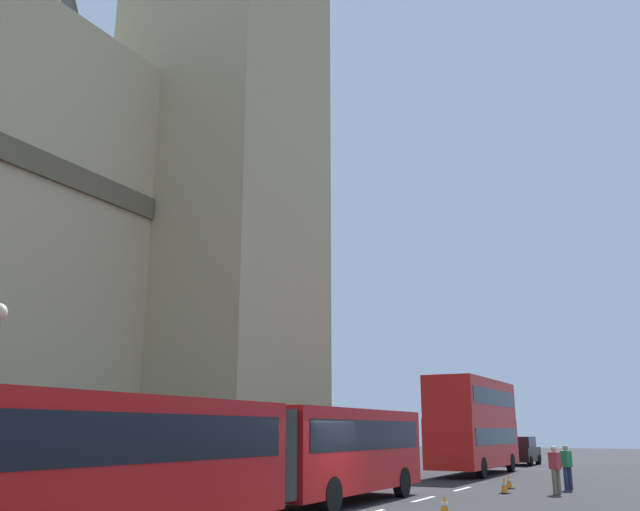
{
  "coord_description": "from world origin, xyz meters",
  "views": [
    {
      "loc": [
        -17.74,
        -8.08,
        2.23
      ],
      "look_at": [
        6.93,
        4.89,
        9.48
      ],
      "focal_mm": 37.91,
      "sensor_mm": 36.0,
      "label": 1
    }
  ],
  "objects_px": {
    "traffic_cone_west": "(445,506)",
    "traffic_cone_east": "(509,481)",
    "articulated_bus": "(253,450)",
    "pedestrian_by_kerb": "(567,465)",
    "double_decker_bus": "(474,422)",
    "traffic_cone_middle": "(504,485)",
    "sedan_lead": "(521,451)",
    "pedestrian_near_cones": "(555,468)"
  },
  "relations": [
    {
      "from": "double_decker_bus",
      "to": "pedestrian_by_kerb",
      "type": "distance_m",
      "value": 9.97
    },
    {
      "from": "traffic_cone_west",
      "to": "traffic_cone_east",
      "type": "bearing_deg",
      "value": 2.9
    },
    {
      "from": "sedan_lead",
      "to": "traffic_cone_west",
      "type": "relative_size",
      "value": 7.59
    },
    {
      "from": "pedestrian_by_kerb",
      "to": "double_decker_bus",
      "type": "bearing_deg",
      "value": 36.05
    },
    {
      "from": "traffic_cone_west",
      "to": "traffic_cone_east",
      "type": "xyz_separation_m",
      "value": [
        9.96,
        0.5,
        0.0
      ]
    },
    {
      "from": "double_decker_bus",
      "to": "traffic_cone_middle",
      "type": "relative_size",
      "value": 16.76
    },
    {
      "from": "traffic_cone_west",
      "to": "pedestrian_by_kerb",
      "type": "relative_size",
      "value": 0.34
    },
    {
      "from": "traffic_cone_middle",
      "to": "traffic_cone_east",
      "type": "height_order",
      "value": "same"
    },
    {
      "from": "traffic_cone_east",
      "to": "pedestrian_near_cones",
      "type": "xyz_separation_m",
      "value": [
        -1.53,
        -2.06,
        0.63
      ]
    },
    {
      "from": "traffic_cone_west",
      "to": "traffic_cone_middle",
      "type": "distance_m",
      "value": 7.77
    },
    {
      "from": "traffic_cone_west",
      "to": "articulated_bus",
      "type": "bearing_deg",
      "value": 127.49
    },
    {
      "from": "traffic_cone_east",
      "to": "pedestrian_near_cones",
      "type": "height_order",
      "value": "pedestrian_near_cones"
    },
    {
      "from": "articulated_bus",
      "to": "traffic_cone_east",
      "type": "height_order",
      "value": "articulated_bus"
    },
    {
      "from": "articulated_bus",
      "to": "sedan_lead",
      "type": "bearing_deg",
      "value": -0.15
    },
    {
      "from": "traffic_cone_west",
      "to": "traffic_cone_middle",
      "type": "bearing_deg",
      "value": 1.37
    },
    {
      "from": "articulated_bus",
      "to": "pedestrian_by_kerb",
      "type": "xyz_separation_m",
      "value": [
        13.64,
        -5.77,
        -0.83
      ]
    },
    {
      "from": "articulated_bus",
      "to": "traffic_cone_middle",
      "type": "relative_size",
      "value": 32.21
    },
    {
      "from": "articulated_bus",
      "to": "pedestrian_near_cones",
      "type": "relative_size",
      "value": 11.05
    },
    {
      "from": "traffic_cone_middle",
      "to": "traffic_cone_west",
      "type": "bearing_deg",
      "value": -178.63
    },
    {
      "from": "sedan_lead",
      "to": "pedestrian_near_cones",
      "type": "distance_m",
      "value": 21.91
    },
    {
      "from": "traffic_cone_west",
      "to": "traffic_cone_east",
      "type": "relative_size",
      "value": 1.0
    },
    {
      "from": "double_decker_bus",
      "to": "traffic_cone_east",
      "type": "xyz_separation_m",
      "value": [
        -8.46,
        -3.6,
        -2.43
      ]
    },
    {
      "from": "traffic_cone_west",
      "to": "traffic_cone_middle",
      "type": "xyz_separation_m",
      "value": [
        7.77,
        0.19,
        0.0
      ]
    },
    {
      "from": "double_decker_bus",
      "to": "sedan_lead",
      "type": "bearing_deg",
      "value": -0.46
    },
    {
      "from": "traffic_cone_middle",
      "to": "pedestrian_by_kerb",
      "type": "xyz_separation_m",
      "value": [
        2.72,
        -1.85,
        0.63
      ]
    },
    {
      "from": "pedestrian_near_cones",
      "to": "pedestrian_by_kerb",
      "type": "relative_size",
      "value": 1.0
    },
    {
      "from": "sedan_lead",
      "to": "pedestrian_by_kerb",
      "type": "distance_m",
      "value": 19.95
    },
    {
      "from": "traffic_cone_middle",
      "to": "sedan_lead",
      "type": "bearing_deg",
      "value": 9.93
    },
    {
      "from": "double_decker_bus",
      "to": "sedan_lead",
      "type": "xyz_separation_m",
      "value": [
        11.2,
        -0.09,
        -1.8
      ]
    },
    {
      "from": "double_decker_bus",
      "to": "pedestrian_by_kerb",
      "type": "xyz_separation_m",
      "value": [
        -7.93,
        -5.77,
        -1.8
      ]
    },
    {
      "from": "sedan_lead",
      "to": "traffic_cone_middle",
      "type": "relative_size",
      "value": 7.59
    },
    {
      "from": "traffic_cone_east",
      "to": "traffic_cone_west",
      "type": "bearing_deg",
      "value": -177.1
    },
    {
      "from": "traffic_cone_west",
      "to": "double_decker_bus",
      "type": "bearing_deg",
      "value": 12.55
    },
    {
      "from": "double_decker_bus",
      "to": "traffic_cone_west",
      "type": "distance_m",
      "value": 19.03
    },
    {
      "from": "double_decker_bus",
      "to": "traffic_cone_west",
      "type": "xyz_separation_m",
      "value": [
        -18.42,
        -4.1,
        -2.43
      ]
    },
    {
      "from": "sedan_lead",
      "to": "traffic_cone_west",
      "type": "xyz_separation_m",
      "value": [
        -29.62,
        -4.01,
        -0.63
      ]
    },
    {
      "from": "double_decker_bus",
      "to": "traffic_cone_middle",
      "type": "bearing_deg",
      "value": -159.82
    },
    {
      "from": "double_decker_bus",
      "to": "pedestrian_by_kerb",
      "type": "relative_size",
      "value": 5.75
    },
    {
      "from": "double_decker_bus",
      "to": "sedan_lead",
      "type": "distance_m",
      "value": 11.34
    },
    {
      "from": "sedan_lead",
      "to": "pedestrian_near_cones",
      "type": "xyz_separation_m",
      "value": [
        -21.19,
        -5.57,
        -0.0
      ]
    },
    {
      "from": "traffic_cone_east",
      "to": "pedestrian_near_cones",
      "type": "relative_size",
      "value": 0.34
    },
    {
      "from": "traffic_cone_east",
      "to": "pedestrian_by_kerb",
      "type": "bearing_deg",
      "value": -76.27
    }
  ]
}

